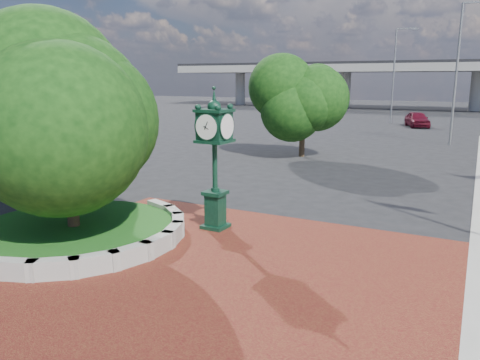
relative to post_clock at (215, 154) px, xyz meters
name	(u,v)px	position (x,y,z in m)	size (l,w,h in m)	color
ground	(213,266)	(1.52, -2.76, -2.50)	(200.00, 200.00, 0.00)	black
plaza	(192,280)	(1.52, -3.76, -2.48)	(12.00, 12.00, 0.04)	maroon
planter_wall	(132,241)	(-1.19, -2.76, -2.23)	(2.96, 6.77, 0.54)	#9E9B93
grass_bed	(75,231)	(-3.48, -2.76, -2.30)	(6.10, 6.10, 0.40)	#194814
overpass	(441,67)	(1.30, 67.24, 4.04)	(90.00, 12.00, 7.50)	#9E9B93
tree_planter	(66,118)	(-3.48, -2.76, 1.22)	(5.20, 5.20, 6.33)	#38281C
tree_northwest	(24,95)	(-11.48, 2.24, 1.62)	(5.60, 5.60, 6.93)	#38281C
tree_street	(303,105)	(-2.48, 15.24, 0.74)	(4.40, 4.40, 5.45)	#38281C
post_clock	(215,154)	(0.00, 0.00, 0.00)	(0.99, 0.99, 4.55)	black
parked_car	(417,119)	(1.71, 38.22, -1.72)	(1.84, 4.58, 1.56)	#540C1C
street_lamp_near	(461,63)	(5.82, 25.31, 3.44)	(2.27, 0.56, 10.13)	slate
street_lamp_far	(396,68)	(-1.17, 41.23, 3.43)	(2.26, 0.54, 10.12)	slate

